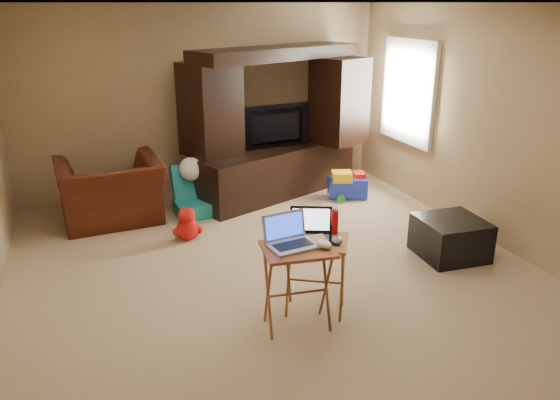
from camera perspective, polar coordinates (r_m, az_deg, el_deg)
name	(u,v)px	position (r m, az deg, el deg)	size (l,w,h in m)	color
floor	(273,269)	(5.48, -0.75, -7.22)	(5.50, 5.50, 0.00)	beige
ceiling	(272,2)	(4.87, -0.89, 19.94)	(5.50, 5.50, 0.00)	silver
wall_back	(203,100)	(7.62, -8.02, 10.31)	(5.00, 5.00, 0.00)	tan
wall_front	(470,282)	(2.77, 19.24, -8.10)	(5.00, 5.00, 0.00)	tan
wall_right	(491,126)	(6.31, 21.22, 7.18)	(5.50, 5.50, 0.00)	tan
window_pane	(409,92)	(7.48, 13.38, 10.96)	(1.20, 1.20, 0.00)	white
window_frame	(408,92)	(7.47, 13.25, 10.96)	(0.06, 1.14, 1.34)	white
entertainment_center	(277,124)	(7.29, -0.26, 7.98)	(2.41, 0.60, 1.98)	black
television	(279,127)	(7.26, -0.14, 7.60)	(1.00, 0.13, 0.58)	black
recliner	(111,192)	(6.80, -17.27, 0.85)	(1.17, 1.02, 0.76)	#4C1B10
child_rocker	(194,191)	(6.80, -8.95, 0.92)	(0.47, 0.53, 0.62)	teal
plush_toy	(187,223)	(6.14, -9.67, -2.42)	(0.35, 0.29, 0.39)	red
push_toy	(348,184)	(7.40, 7.07, 1.65)	(0.52, 0.37, 0.39)	#192DC9
ottoman	(450,238)	(5.94, 17.37, -3.78)	(0.63, 0.63, 0.41)	black
tray_table_left	(297,288)	(4.41, 1.84, -9.17)	(0.54, 0.43, 0.71)	#9F5826
tray_table_right	(315,276)	(4.63, 3.70, -7.98)	(0.52, 0.41, 0.67)	#A66B28
laptop_left	(293,233)	(4.22, 1.38, -3.44)	(0.37, 0.30, 0.24)	#B9B8BD
laptop_right	(311,226)	(4.44, 3.25, -2.76)	(0.35, 0.29, 0.24)	black
mouse_left	(324,244)	(4.25, 4.63, -4.63)	(0.09, 0.14, 0.06)	white
mouse_right	(337,240)	(4.43, 5.98, -4.20)	(0.09, 0.14, 0.06)	#444549
water_bottle	(334,222)	(4.59, 5.69, -2.26)	(0.07, 0.07, 0.21)	#B50B0C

